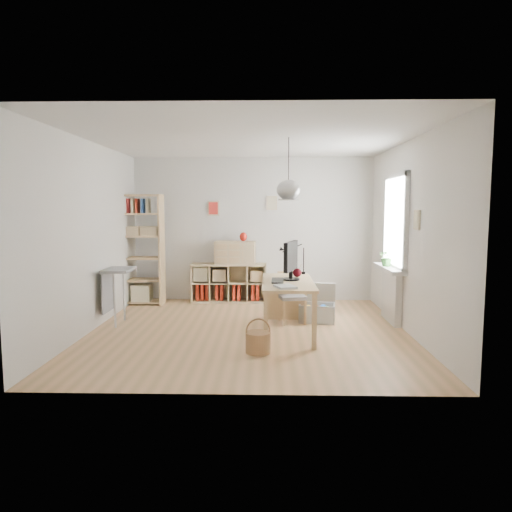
{
  "coord_description": "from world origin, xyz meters",
  "views": [
    {
      "loc": [
        0.26,
        -6.39,
        1.75
      ],
      "look_at": [
        0.1,
        0.3,
        1.05
      ],
      "focal_mm": 32.0,
      "sensor_mm": 36.0,
      "label": 1
    }
  ],
  "objects_px": {
    "desk": "(288,288)",
    "storage_chest": "(318,309)",
    "tall_bookshelf": "(140,245)",
    "drawer_chest": "(235,253)",
    "cube_shelf": "(228,286)",
    "chair": "(291,294)",
    "monitor": "(291,258)"
  },
  "relations": [
    {
      "from": "cube_shelf",
      "to": "monitor",
      "type": "distance_m",
      "value": 2.51
    },
    {
      "from": "tall_bookshelf",
      "to": "storage_chest",
      "type": "height_order",
      "value": "tall_bookshelf"
    },
    {
      "from": "cube_shelf",
      "to": "storage_chest",
      "type": "relative_size",
      "value": 2.03
    },
    {
      "from": "tall_bookshelf",
      "to": "storage_chest",
      "type": "relative_size",
      "value": 2.89
    },
    {
      "from": "cube_shelf",
      "to": "storage_chest",
      "type": "bearing_deg",
      "value": -43.79
    },
    {
      "from": "cube_shelf",
      "to": "monitor",
      "type": "bearing_deg",
      "value": -63.49
    },
    {
      "from": "chair",
      "to": "storage_chest",
      "type": "height_order",
      "value": "chair"
    },
    {
      "from": "cube_shelf",
      "to": "tall_bookshelf",
      "type": "xyz_separation_m",
      "value": [
        -1.56,
        -0.28,
        0.79
      ]
    },
    {
      "from": "desk",
      "to": "chair",
      "type": "xyz_separation_m",
      "value": [
        0.09,
        0.68,
        -0.21
      ]
    },
    {
      "from": "desk",
      "to": "drawer_chest",
      "type": "bearing_deg",
      "value": 111.91
    },
    {
      "from": "tall_bookshelf",
      "to": "storage_chest",
      "type": "bearing_deg",
      "value": -20.96
    },
    {
      "from": "chair",
      "to": "monitor",
      "type": "height_order",
      "value": "monitor"
    },
    {
      "from": "chair",
      "to": "drawer_chest",
      "type": "distance_m",
      "value": 1.86
    },
    {
      "from": "cube_shelf",
      "to": "tall_bookshelf",
      "type": "distance_m",
      "value": 1.77
    },
    {
      "from": "tall_bookshelf",
      "to": "chair",
      "type": "xyz_separation_m",
      "value": [
        2.67,
        -1.27,
        -0.64
      ]
    },
    {
      "from": "cube_shelf",
      "to": "chair",
      "type": "distance_m",
      "value": 1.91
    },
    {
      "from": "desk",
      "to": "drawer_chest",
      "type": "distance_m",
      "value": 2.38
    },
    {
      "from": "cube_shelf",
      "to": "drawer_chest",
      "type": "distance_m",
      "value": 0.65
    },
    {
      "from": "monitor",
      "to": "drawer_chest",
      "type": "distance_m",
      "value": 2.3
    },
    {
      "from": "desk",
      "to": "chair",
      "type": "height_order",
      "value": "chair"
    },
    {
      "from": "desk",
      "to": "storage_chest",
      "type": "bearing_deg",
      "value": 56.48
    },
    {
      "from": "tall_bookshelf",
      "to": "storage_chest",
      "type": "distance_m",
      "value": 3.43
    },
    {
      "from": "cube_shelf",
      "to": "chair",
      "type": "relative_size",
      "value": 1.8
    },
    {
      "from": "cube_shelf",
      "to": "monitor",
      "type": "relative_size",
      "value": 2.28
    },
    {
      "from": "storage_chest",
      "to": "drawer_chest",
      "type": "distance_m",
      "value": 2.12
    },
    {
      "from": "chair",
      "to": "monitor",
      "type": "relative_size",
      "value": 1.27
    },
    {
      "from": "tall_bookshelf",
      "to": "drawer_chest",
      "type": "distance_m",
      "value": 1.73
    },
    {
      "from": "monitor",
      "to": "drawer_chest",
      "type": "height_order",
      "value": "monitor"
    },
    {
      "from": "tall_bookshelf",
      "to": "desk",
      "type": "bearing_deg",
      "value": -37.01
    },
    {
      "from": "desk",
      "to": "monitor",
      "type": "relative_size",
      "value": 2.45
    },
    {
      "from": "tall_bookshelf",
      "to": "drawer_chest",
      "type": "bearing_deg",
      "value": 8.01
    },
    {
      "from": "drawer_chest",
      "to": "cube_shelf",
      "type": "bearing_deg",
      "value": 167.3
    }
  ]
}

